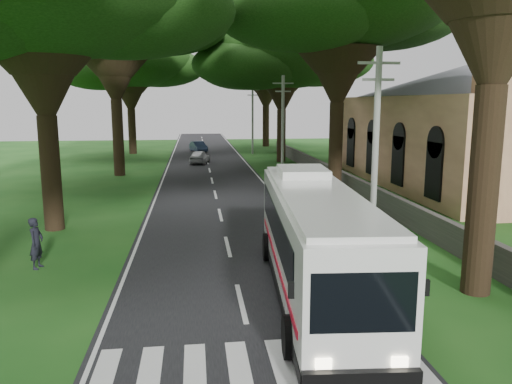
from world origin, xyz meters
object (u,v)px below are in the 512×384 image
object	(u,v)px
church	(465,118)
pole_mid	(283,126)
distant_car_b	(198,147)
pedestrian	(36,243)
pole_near	(375,150)
pole_far	(253,118)
distant_car_a	(200,157)
coach_bus	(315,239)

from	to	relation	value
church	pole_mid	bearing A→B (deg)	160.19
distant_car_b	pedestrian	bearing A→B (deg)	-114.00
pole_near	pole_far	world-z (taller)	same
distant_car_a	church	bearing A→B (deg)	151.29
pole_far	distant_car_b	size ratio (longest dim) A/B	2.10
distant_car_a	pedestrian	distance (m)	31.67
pole_mid	pedestrian	size ratio (longest dim) A/B	4.24
church	pole_far	size ratio (longest dim) A/B	3.00
church	pole_mid	xyz separation A→B (m)	(-12.36, 4.45, -0.73)
coach_bus	distant_car_b	xyz separation A→B (m)	(-3.12, 46.68, -1.17)
pole_far	coach_bus	world-z (taller)	pole_far
pole_mid	coach_bus	xyz separation A→B (m)	(-3.18, -23.58, -2.36)
coach_bus	pedestrian	size ratio (longest dim) A/B	6.16
coach_bus	distant_car_b	size ratio (longest dim) A/B	3.06
pole_near	coach_bus	world-z (taller)	pole_near
pole_near	distant_car_b	distance (m)	43.70
pole_mid	distant_car_a	world-z (taller)	pole_mid
distant_car_b	coach_bus	bearing A→B (deg)	-101.87
coach_bus	distant_car_b	bearing A→B (deg)	98.11
pole_far	coach_bus	distance (m)	43.76
church	pedestrian	world-z (taller)	church
church	pedestrian	xyz separation A→B (m)	(-24.93, -15.38, -3.97)
pole_mid	distant_car_b	xyz separation A→B (m)	(-6.30, 23.10, -3.52)
church	pole_far	bearing A→B (deg)	116.82
church	coach_bus	distance (m)	24.84
distant_car_a	coach_bus	bearing A→B (deg)	106.43
pole_near	pole_far	xyz separation A→B (m)	(0.00, 40.00, 0.00)
pole_far	coach_bus	size ratio (longest dim) A/B	0.69
pedestrian	distant_car_a	bearing A→B (deg)	-0.75
pole_mid	pedestrian	bearing A→B (deg)	-122.36
pole_far	pedestrian	bearing A→B (deg)	-107.51
distant_car_b	church	bearing A→B (deg)	-71.58
distant_car_b	pole_near	bearing A→B (deg)	-97.38
distant_car_a	pedestrian	size ratio (longest dim) A/B	2.04
distant_car_a	pedestrian	world-z (taller)	pedestrian
pole_far	pedestrian	world-z (taller)	pole_far
pole_mid	distant_car_b	distance (m)	24.20
coach_bus	distant_car_a	xyz separation A→B (m)	(-3.12, 34.79, -1.14)
distant_car_a	distant_car_b	bearing A→B (deg)	-78.70
pole_near	pole_far	bearing A→B (deg)	90.00
pole_far	coach_bus	bearing A→B (deg)	-94.17
pole_near	distant_car_b	bearing A→B (deg)	98.32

